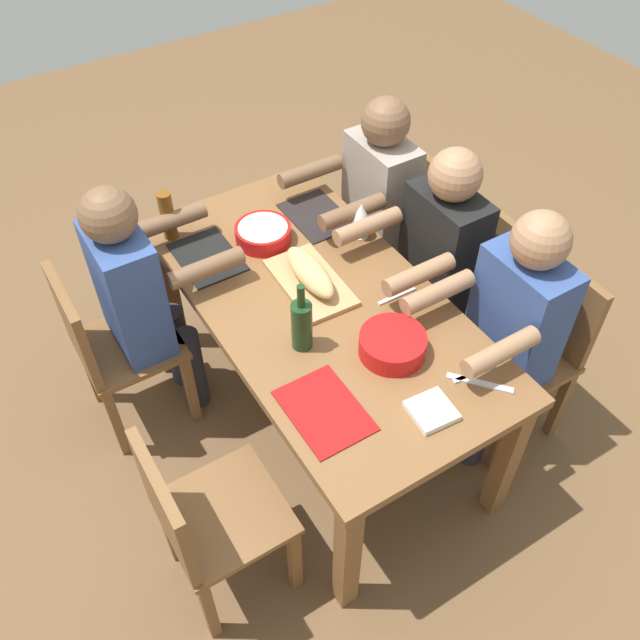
{
  "coord_description": "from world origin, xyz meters",
  "views": [
    {
      "loc": [
        -1.59,
        0.98,
        2.58
      ],
      "look_at": [
        0.0,
        0.0,
        0.63
      ],
      "focal_mm": 38.32,
      "sensor_mm": 36.0,
      "label": 1
    }
  ],
  "objects_px": {
    "cutting_board": "(310,283)",
    "wine_bottle": "(302,324)",
    "napkin_stack": "(432,411)",
    "serving_bowl_salad": "(393,344)",
    "chair_near_center": "(460,280)",
    "wine_glass": "(361,214)",
    "dining_table": "(320,317)",
    "chair_near_left": "(531,344)",
    "beer_bottle": "(168,216)",
    "diner_near_left": "(508,325)",
    "chair_far_right": "(108,345)",
    "serving_bowl_pasta": "(263,233)",
    "chair_near_right": "(401,226)",
    "bread_loaf": "(310,272)",
    "diner_near_right": "(372,202)",
    "chair_far_left": "(201,519)",
    "diner_near_center": "(434,258)",
    "diner_far_right": "(141,292)"
  },
  "relations": [
    {
      "from": "beer_bottle",
      "to": "wine_glass",
      "type": "relative_size",
      "value": 1.33
    },
    {
      "from": "diner_near_center",
      "to": "cutting_board",
      "type": "bearing_deg",
      "value": 80.2
    },
    {
      "from": "serving_bowl_salad",
      "to": "chair_near_center",
      "type": "bearing_deg",
      "value": -61.57
    },
    {
      "from": "napkin_stack",
      "to": "diner_near_center",
      "type": "bearing_deg",
      "value": -39.22
    },
    {
      "from": "diner_far_right",
      "to": "diner_near_left",
      "type": "bearing_deg",
      "value": -128.96
    },
    {
      "from": "serving_bowl_salad",
      "to": "diner_near_left",
      "type": "bearing_deg",
      "value": -100.88
    },
    {
      "from": "serving_bowl_salad",
      "to": "dining_table",
      "type": "bearing_deg",
      "value": 12.27
    },
    {
      "from": "cutting_board",
      "to": "bread_loaf",
      "type": "bearing_deg",
      "value": -172.87
    },
    {
      "from": "diner_near_right",
      "to": "wine_bottle",
      "type": "height_order",
      "value": "diner_near_right"
    },
    {
      "from": "diner_far_right",
      "to": "napkin_stack",
      "type": "relative_size",
      "value": 8.57
    },
    {
      "from": "diner_far_right",
      "to": "bread_loaf",
      "type": "xyz_separation_m",
      "value": [
        -0.36,
        -0.57,
        0.11
      ]
    },
    {
      "from": "serving_bowl_salad",
      "to": "chair_near_right",
      "type": "bearing_deg",
      "value": -39.29
    },
    {
      "from": "diner_near_center",
      "to": "bread_loaf",
      "type": "bearing_deg",
      "value": 80.2
    },
    {
      "from": "dining_table",
      "to": "chair_near_left",
      "type": "bearing_deg",
      "value": -121.34
    },
    {
      "from": "chair_far_right",
      "to": "beer_bottle",
      "type": "bearing_deg",
      "value": -63.74
    },
    {
      "from": "wine_bottle",
      "to": "napkin_stack",
      "type": "xyz_separation_m",
      "value": [
        -0.48,
        -0.21,
        -0.1
      ]
    },
    {
      "from": "diner_near_right",
      "to": "diner_far_right",
      "type": "height_order",
      "value": "same"
    },
    {
      "from": "dining_table",
      "to": "wine_glass",
      "type": "relative_size",
      "value": 9.92
    },
    {
      "from": "dining_table",
      "to": "chair_near_left",
      "type": "relative_size",
      "value": 1.94
    },
    {
      "from": "chair_near_right",
      "to": "bread_loaf",
      "type": "xyz_separation_m",
      "value": [
        -0.36,
        0.73,
        0.32
      ]
    },
    {
      "from": "chair_near_center",
      "to": "wine_glass",
      "type": "bearing_deg",
      "value": 58.67
    },
    {
      "from": "chair_near_center",
      "to": "serving_bowl_pasta",
      "type": "distance_m",
      "value": 0.92
    },
    {
      "from": "diner_near_left",
      "to": "chair_far_right",
      "type": "bearing_deg",
      "value": 55.21
    },
    {
      "from": "diner_near_left",
      "to": "diner_far_right",
      "type": "bearing_deg",
      "value": 51.04
    },
    {
      "from": "diner_near_right",
      "to": "wine_glass",
      "type": "xyz_separation_m",
      "value": [
        -0.21,
        0.21,
        0.16
      ]
    },
    {
      "from": "wine_bottle",
      "to": "dining_table",
      "type": "bearing_deg",
      "value": -47.26
    },
    {
      "from": "chair_near_center",
      "to": "wine_bottle",
      "type": "relative_size",
      "value": 2.93
    },
    {
      "from": "bread_loaf",
      "to": "wine_bottle",
      "type": "height_order",
      "value": "wine_bottle"
    },
    {
      "from": "chair_near_right",
      "to": "wine_bottle",
      "type": "height_order",
      "value": "wine_bottle"
    },
    {
      "from": "cutting_board",
      "to": "wine_bottle",
      "type": "bearing_deg",
      "value": 143.69
    },
    {
      "from": "bread_loaf",
      "to": "chair_near_center",
      "type": "bearing_deg",
      "value": -97.37
    },
    {
      "from": "dining_table",
      "to": "chair_far_right",
      "type": "xyz_separation_m",
      "value": [
        0.45,
        0.74,
        -0.16
      ]
    },
    {
      "from": "chair_near_right",
      "to": "dining_table",
      "type": "bearing_deg",
      "value": 121.34
    },
    {
      "from": "chair_near_left",
      "to": "bread_loaf",
      "type": "bearing_deg",
      "value": 53.15
    },
    {
      "from": "serving_bowl_salad",
      "to": "bread_loaf",
      "type": "bearing_deg",
      "value": 8.13
    },
    {
      "from": "chair_far_right",
      "to": "bread_loaf",
      "type": "distance_m",
      "value": 0.9
    },
    {
      "from": "diner_near_right",
      "to": "serving_bowl_salad",
      "type": "xyz_separation_m",
      "value": [
        -0.81,
        0.48,
        0.09
      ]
    },
    {
      "from": "chair_near_center",
      "to": "serving_bowl_pasta",
      "type": "relative_size",
      "value": 3.63
    },
    {
      "from": "diner_near_center",
      "to": "cutting_board",
      "type": "xyz_separation_m",
      "value": [
        0.09,
        0.55,
        0.05
      ]
    },
    {
      "from": "chair_near_right",
      "to": "chair_far_right",
      "type": "relative_size",
      "value": 1.0
    },
    {
      "from": "chair_far_right",
      "to": "napkin_stack",
      "type": "bearing_deg",
      "value": -144.68
    },
    {
      "from": "wine_bottle",
      "to": "beer_bottle",
      "type": "xyz_separation_m",
      "value": [
        0.82,
        0.16,
        0.0
      ]
    },
    {
      "from": "chair_near_right",
      "to": "diner_near_right",
      "type": "bearing_deg",
      "value": 90.0
    },
    {
      "from": "serving_bowl_pasta",
      "to": "cutting_board",
      "type": "relative_size",
      "value": 0.59
    },
    {
      "from": "serving_bowl_salad",
      "to": "napkin_stack",
      "type": "distance_m",
      "value": 0.29
    },
    {
      "from": "chair_far_left",
      "to": "chair_far_right",
      "type": "bearing_deg",
      "value": 0.0
    },
    {
      "from": "chair_far_left",
      "to": "napkin_stack",
      "type": "bearing_deg",
      "value": -103.86
    },
    {
      "from": "chair_far_left",
      "to": "wine_bottle",
      "type": "height_order",
      "value": "wine_bottle"
    },
    {
      "from": "diner_near_center",
      "to": "diner_near_left",
      "type": "bearing_deg",
      "value": 180.0
    },
    {
      "from": "cutting_board",
      "to": "napkin_stack",
      "type": "bearing_deg",
      "value": -178.41
    }
  ]
}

